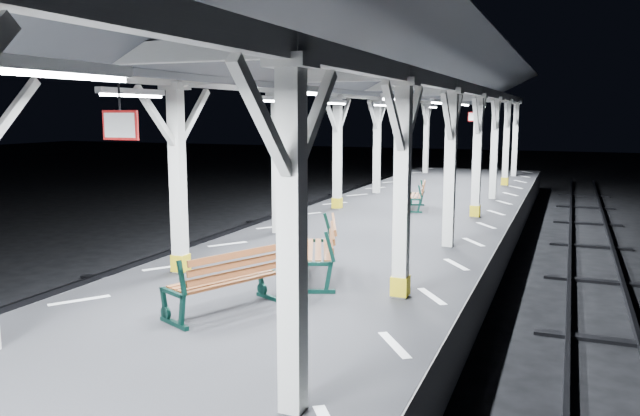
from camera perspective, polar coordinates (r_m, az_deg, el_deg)
The scene contains 8 objects.
ground at distance 9.13m, azimuth -8.96°, elevation -16.08°, with size 120.00×120.00×0.00m, color black.
platform at distance 8.93m, azimuth -9.03°, elevation -13.16°, with size 6.00×50.00×1.00m, color black.
hazard_stripes_left at distance 10.19m, azimuth -21.13°, elevation -7.88°, with size 1.00×48.00×0.01m, color silver.
hazard_stripes_right at distance 7.85m, azimuth 6.80°, elevation -12.32°, with size 1.00×48.00×0.01m, color silver.
canopy at distance 8.32m, azimuth -9.77°, elevation 13.73°, with size 5.40×49.00×4.65m.
bench_near at distance 8.89m, azimuth -8.32°, elevation -6.46°, with size 1.28×1.84×0.94m.
bench_mid at distance 10.61m, azimuth 0.06°, elevation -3.66°, with size 1.32×1.98×1.01m.
bench_far at distance 18.53m, azimuth 8.90°, elevation 1.21°, with size 0.80×1.56×0.81m.
Camera 1 is at (4.32, -7.08, 3.81)m, focal length 35.00 mm.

